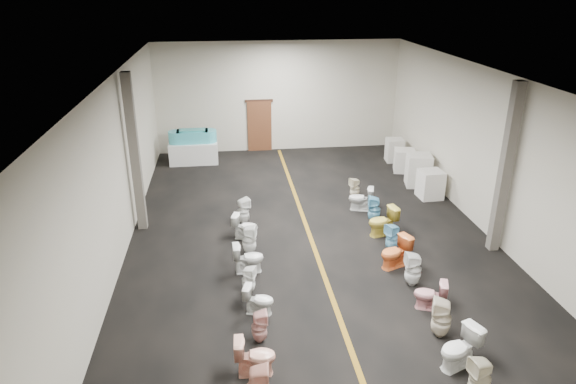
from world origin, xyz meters
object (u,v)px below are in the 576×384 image
object	(u,v)px
bathtub	(193,136)
toilet_right_6	(392,237)
toilet_right_2	(441,318)
toilet_right_9	(361,199)
toilet_right_5	(395,252)
toilet_right_3	(430,295)
toilet_left_3	(259,327)
display_table	(194,152)
toilet_left_9	(243,211)
toilet_left_2	(255,356)
toilet_left_7	(249,240)
appliance_crate_c	(404,160)
toilet_left_4	(259,300)
toilet_right_1	(460,349)
appliance_crate_b	(418,170)
toilet_right_8	(374,209)
toilet_left_8	(245,227)
toilet_left_6	(248,258)
toilet_right_0	(480,378)
toilet_right_4	(413,269)
toilet_right_7	(383,222)
appliance_crate_a	(430,184)
toilet_left_5	(249,280)
appliance_crate_d	(394,150)

from	to	relation	value
bathtub	toilet_right_6	size ratio (longest dim) A/B	2.40
toilet_right_2	toilet_right_9	world-z (taller)	toilet_right_2
toilet_right_5	toilet_right_3	bearing A→B (deg)	-16.80
toilet_left_3	bathtub	bearing A→B (deg)	5.99
display_table	toilet_right_6	size ratio (longest dim) A/B	2.41
toilet_left_3	toilet_right_3	world-z (taller)	toilet_right_3
toilet_left_3	toilet_left_9	xyz separation A→B (m)	(-0.07, 5.45, 0.05)
toilet_right_3	toilet_right_9	distance (m)	5.31
toilet_left_2	toilet_left_7	xyz separation A→B (m)	(0.15, 4.50, 0.02)
toilet_left_2	toilet_left_3	world-z (taller)	toilet_left_2
appliance_crate_c	toilet_left_4	world-z (taller)	appliance_crate_c
toilet_right_1	toilet_left_2	bearing A→B (deg)	-117.07
appliance_crate_b	appliance_crate_c	world-z (taller)	appliance_crate_b
toilet_right_1	toilet_right_8	size ratio (longest dim) A/B	1.02
toilet_left_8	toilet_right_3	distance (m)	5.43
toilet_right_1	toilet_right_8	distance (m)	6.27
bathtub	toilet_right_8	bearing A→B (deg)	-49.44
toilet_left_4	toilet_left_6	size ratio (longest dim) A/B	0.87
toilet_left_3	toilet_right_0	size ratio (longest dim) A/B	0.86
toilet_right_3	toilet_right_8	world-z (taller)	toilet_right_8
toilet_right_5	toilet_right_0	bearing A→B (deg)	-22.12
appliance_crate_c	toilet_right_3	distance (m)	8.91
toilet_right_2	toilet_right_5	bearing A→B (deg)	-155.98
toilet_right_4	toilet_right_7	size ratio (longest dim) A/B	1.01
toilet_left_9	toilet_right_4	bearing A→B (deg)	-159.18
appliance_crate_a	toilet_left_8	size ratio (longest dim) A/B	1.30
appliance_crate_b	toilet_right_1	world-z (taller)	appliance_crate_b
toilet_left_4	toilet_right_1	distance (m)	4.15
toilet_left_5	toilet_left_6	world-z (taller)	toilet_left_6
toilet_right_0	toilet_right_4	distance (m)	3.56
display_table	toilet_right_9	xyz separation A→B (m)	(5.37, -5.28, -0.03)
toilet_left_7	toilet_right_1	world-z (taller)	toilet_right_1
toilet_left_3	toilet_right_9	distance (m)	6.97
toilet_left_2	toilet_right_8	distance (m)	7.15
appliance_crate_d	toilet_left_3	xyz separation A→B (m)	(-6.15, -10.41, -0.11)
toilet_left_7	toilet_right_3	size ratio (longest dim) A/B	1.15
appliance_crate_d	toilet_left_2	bearing A→B (deg)	-119.12
appliance_crate_b	toilet_right_4	bearing A→B (deg)	-111.40
appliance_crate_c	toilet_left_7	size ratio (longest dim) A/B	1.04
toilet_left_5	toilet_right_6	distance (m)	4.18
toilet_left_3	toilet_right_6	bearing A→B (deg)	-51.80
appliance_crate_c	toilet_right_1	bearing A→B (deg)	-103.69
appliance_crate_b	toilet_left_2	world-z (taller)	appliance_crate_b
toilet_right_3	toilet_right_5	size ratio (longest dim) A/B	0.86
toilet_right_3	toilet_right_8	bearing A→B (deg)	-160.54
toilet_left_3	toilet_left_6	world-z (taller)	toilet_left_6
toilet_left_8	toilet_right_3	xyz separation A→B (m)	(3.83, -3.84, -0.01)
appliance_crate_b	toilet_right_7	bearing A→B (deg)	-123.50
appliance_crate_d	toilet_right_8	world-z (taller)	appliance_crate_d
display_table	toilet_left_3	size ratio (longest dim) A/B	2.68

